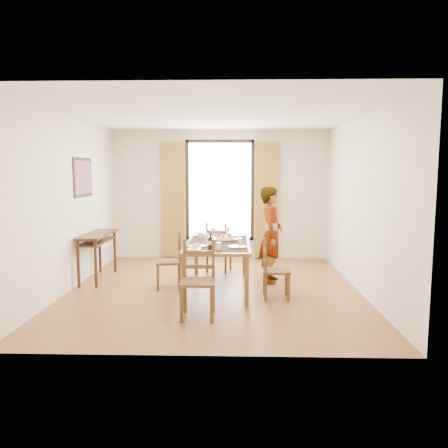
{
  "coord_description": "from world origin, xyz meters",
  "views": [
    {
      "loc": [
        0.35,
        -6.7,
        1.85
      ],
      "look_at": [
        0.15,
        0.32,
        1.0
      ],
      "focal_mm": 35.0,
      "sensor_mm": 36.0,
      "label": 1
    }
  ],
  "objects_px": {
    "console_table": "(97,240)",
    "pasta_platter": "(225,237)",
    "man": "(271,235)",
    "dining_table": "(218,245)"
  },
  "relations": [
    {
      "from": "man",
      "to": "pasta_platter",
      "type": "xyz_separation_m",
      "value": [
        -0.76,
        -0.32,
        0.01
      ]
    },
    {
      "from": "console_table",
      "to": "man",
      "type": "bearing_deg",
      "value": -1.85
    },
    {
      "from": "console_table",
      "to": "dining_table",
      "type": "distance_m",
      "value": 2.16
    },
    {
      "from": "man",
      "to": "console_table",
      "type": "bearing_deg",
      "value": 97.54
    },
    {
      "from": "console_table",
      "to": "pasta_platter",
      "type": "xyz_separation_m",
      "value": [
        2.2,
        -0.42,
        0.12
      ]
    },
    {
      "from": "dining_table",
      "to": "man",
      "type": "bearing_deg",
      "value": 27.0
    },
    {
      "from": "console_table",
      "to": "pasta_platter",
      "type": "relative_size",
      "value": 3.0
    },
    {
      "from": "console_table",
      "to": "man",
      "type": "distance_m",
      "value": 2.96
    },
    {
      "from": "pasta_platter",
      "to": "man",
      "type": "bearing_deg",
      "value": 23.12
    },
    {
      "from": "dining_table",
      "to": "pasta_platter",
      "type": "xyz_separation_m",
      "value": [
        0.11,
        0.12,
        0.11
      ]
    }
  ]
}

